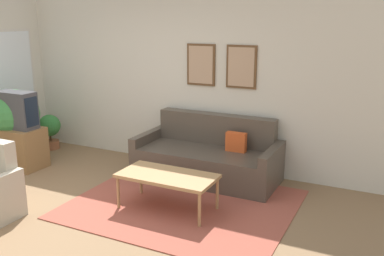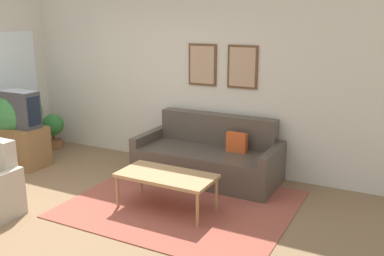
% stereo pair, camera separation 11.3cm
% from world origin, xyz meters
% --- Properties ---
extents(ground_plane, '(16.00, 16.00, 0.00)m').
position_xyz_m(ground_plane, '(0.00, 0.00, 0.00)').
color(ground_plane, '#846647').
extents(area_rug, '(2.61, 2.16, 0.01)m').
position_xyz_m(area_rug, '(1.04, 1.05, 0.01)').
color(area_rug, '#9E4C3D').
rests_on(area_rug, ground_plane).
extents(wall_back, '(8.00, 0.09, 2.70)m').
position_xyz_m(wall_back, '(0.01, 2.47, 1.35)').
color(wall_back, beige).
rests_on(wall_back, ground_plane).
extents(couch, '(2.00, 0.90, 0.87)m').
position_xyz_m(couch, '(0.95, 2.00, 0.30)').
color(couch, '#4C4238').
rests_on(couch, ground_plane).
extents(coffee_table, '(1.15, 0.57, 0.44)m').
position_xyz_m(coffee_table, '(0.94, 0.85, 0.41)').
color(coffee_table, '#A87F51').
rests_on(coffee_table, ground_plane).
extents(tv_stand, '(0.69, 0.48, 0.61)m').
position_xyz_m(tv_stand, '(-1.79, 1.17, 0.31)').
color(tv_stand, olive).
rests_on(tv_stand, ground_plane).
extents(tv, '(0.61, 0.28, 0.55)m').
position_xyz_m(tv, '(-1.79, 1.17, 0.89)').
color(tv, '#424247').
rests_on(tv, tv_stand).
extents(potted_plant_tall, '(0.78, 0.78, 1.16)m').
position_xyz_m(potted_plant_tall, '(-2.00, 1.28, 0.75)').
color(potted_plant_tall, '#935638').
rests_on(potted_plant_tall, ground_plane).
extents(potted_plant_by_window, '(0.37, 0.37, 0.60)m').
position_xyz_m(potted_plant_by_window, '(-2.08, 2.07, 0.35)').
color(potted_plant_by_window, '#935638').
rests_on(potted_plant_by_window, ground_plane).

